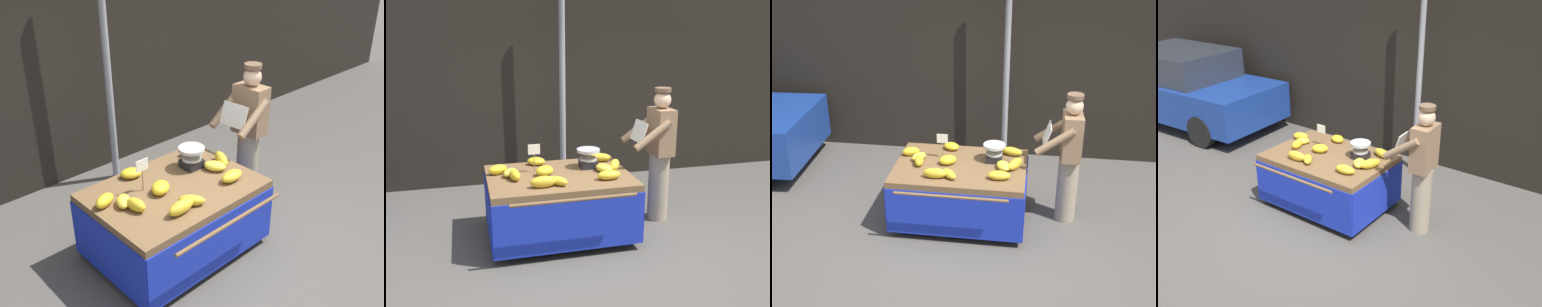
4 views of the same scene
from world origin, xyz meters
TOP-DOWN VIEW (x-y plane):
  - ground_plane at (0.00, 0.00)m, footprint 60.00×60.00m
  - back_wall at (0.00, 2.68)m, footprint 16.00×0.24m
  - street_pole at (0.21, 2.17)m, footprint 0.09×0.09m
  - banana_cart at (-0.22, 0.47)m, footprint 1.67×1.39m
  - weighing_scale at (0.19, 0.65)m, footprint 0.28×0.28m
  - price_sign at (-0.48, 0.63)m, footprint 0.14×0.01m
  - banana_bunch_0 at (-0.77, 0.55)m, footprint 0.23×0.25m
  - banana_bunch_1 at (-0.38, 0.48)m, footprint 0.28×0.26m
  - banana_bunch_2 at (0.40, 0.86)m, footprint 0.31×0.20m
  - banana_bunch_3 at (-0.90, 0.66)m, footprint 0.25×0.19m
  - banana_bunch_4 at (0.29, 0.16)m, footprint 0.28×0.16m
  - banana_bunch_5 at (-0.47, 0.09)m, footprint 0.29×0.13m
  - banana_bunch_6 at (0.32, 0.43)m, footprint 0.25×0.28m
  - banana_bunch_7 at (-0.30, 0.12)m, footprint 0.25×0.26m
  - banana_bunch_8 at (-0.74, 0.40)m, footprint 0.15×0.23m
  - banana_bunch_9 at (-0.41, 0.92)m, footprint 0.26×0.24m
  - banana_bunch_10 at (0.46, 0.48)m, footprint 0.23×0.31m
  - vendor_person at (1.12, 0.66)m, footprint 0.59×0.53m

SIDE VIEW (x-z plane):
  - ground_plane at x=0.00m, z-range 0.00..0.00m
  - banana_cart at x=-0.22m, z-range 0.18..0.96m
  - banana_bunch_0 at x=-0.77m, z-range 0.77..0.87m
  - banana_bunch_7 at x=-0.30m, z-range 0.77..0.87m
  - banana_bunch_9 at x=-0.41m, z-range 0.77..0.87m
  - banana_bunch_6 at x=0.32m, z-range 0.77..0.87m
  - banana_bunch_4 at x=0.29m, z-range 0.77..0.88m
  - banana_bunch_2 at x=0.40m, z-range 0.77..0.88m
  - banana_bunch_1 at x=-0.38m, z-range 0.77..0.89m
  - banana_bunch_3 at x=-0.90m, z-range 0.77..0.89m
  - banana_bunch_8 at x=-0.74m, z-range 0.77..0.89m
  - banana_bunch_10 at x=0.46m, z-range 0.77..0.90m
  - banana_bunch_5 at x=-0.47m, z-range 0.77..0.90m
  - vendor_person at x=1.12m, z-range 0.02..1.73m
  - weighing_scale at x=0.19m, z-range 0.78..1.01m
  - price_sign at x=-0.48m, z-range 0.85..1.19m
  - street_pole at x=0.21m, z-range 0.00..3.36m
  - back_wall at x=0.00m, z-range 0.00..4.36m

